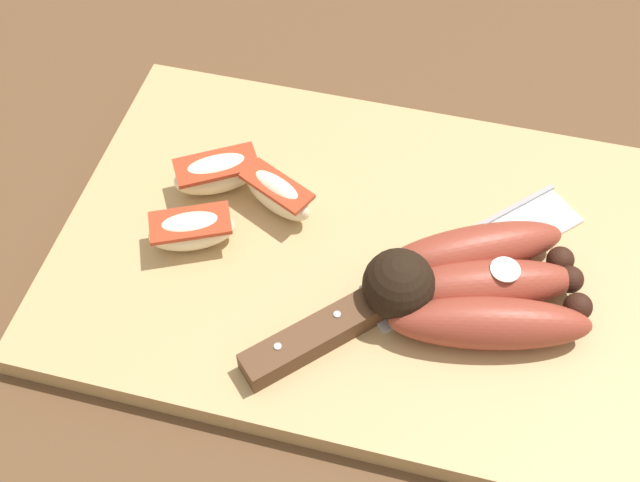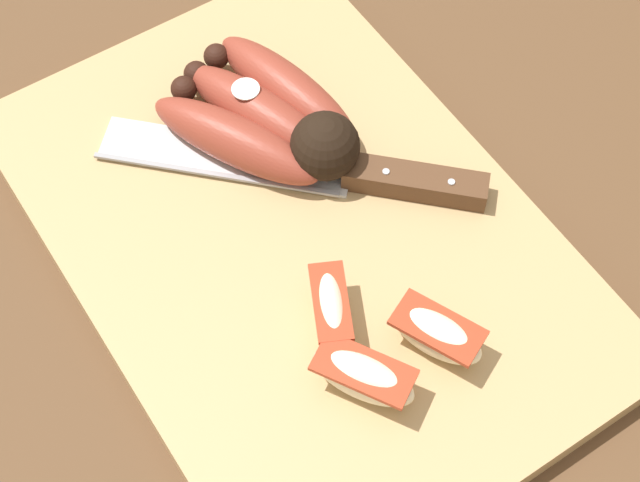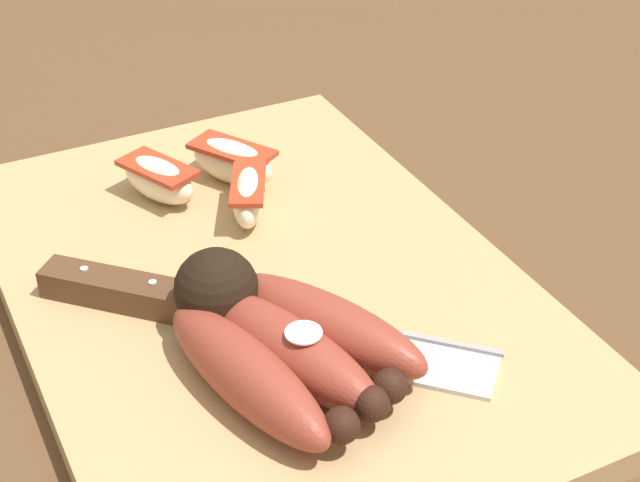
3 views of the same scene
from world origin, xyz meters
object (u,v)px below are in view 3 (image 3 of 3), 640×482
at_px(banana_bunch, 276,339).
at_px(apple_wedge_middle, 248,196).
at_px(chefs_knife, 195,306).
at_px(apple_wedge_near, 159,179).
at_px(apple_wedge_far, 233,161).

xyz_separation_m(banana_bunch, apple_wedge_middle, (-0.15, 0.05, -0.00)).
bearing_deg(chefs_knife, apple_wedge_near, 169.56).
height_order(chefs_knife, apple_wedge_middle, apple_wedge_middle).
height_order(apple_wedge_near, apple_wedge_far, apple_wedge_far).
bearing_deg(apple_wedge_far, chefs_knife, -30.81).
distance_m(chefs_knife, apple_wedge_far, 0.16).
bearing_deg(apple_wedge_near, apple_wedge_middle, 42.25).
bearing_deg(apple_wedge_near, apple_wedge_far, 88.70).
relative_size(banana_bunch, apple_wedge_near, 2.31).
height_order(banana_bunch, apple_wedge_middle, banana_bunch).
xyz_separation_m(chefs_knife, apple_wedge_middle, (-0.08, 0.07, 0.01)).
bearing_deg(apple_wedge_middle, apple_wedge_far, 169.75).
relative_size(chefs_knife, apple_wedge_far, 3.11).
bearing_deg(apple_wedge_far, banana_bunch, -15.88).
height_order(apple_wedge_middle, apple_wedge_far, same).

